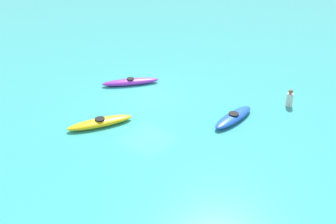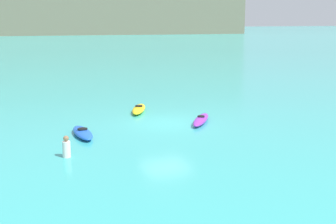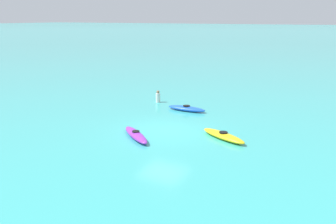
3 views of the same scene
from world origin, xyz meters
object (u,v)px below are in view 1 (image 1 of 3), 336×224
at_px(kayak_yellow, 100,122).
at_px(kayak_blue, 233,117).
at_px(person_near_shore, 290,99).
at_px(kayak_purple, 131,82).

bearing_deg(kayak_yellow, kayak_blue, -136.37).
bearing_deg(person_near_shore, kayak_yellow, 51.16).
bearing_deg(person_near_shore, kayak_purple, 21.85).
distance_m(kayak_blue, kayak_yellow, 6.08).
height_order(kayak_blue, person_near_shore, person_near_shore).
xyz_separation_m(kayak_blue, kayak_purple, (6.38, 0.14, -0.00)).
bearing_deg(kayak_blue, person_near_shore, -114.71).
bearing_deg(kayak_purple, kayak_yellow, 116.06).
bearing_deg(kayak_purple, person_near_shore, -158.15).
distance_m(kayak_purple, person_near_shore, 8.34).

